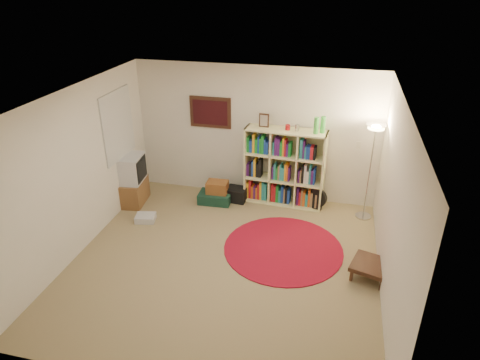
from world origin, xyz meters
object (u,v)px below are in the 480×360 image
object	(u,v)px
bookshelf	(283,168)
floor_fan	(317,199)
floor_lamp	(374,142)
suitcase	(215,197)
tv_stand	(131,180)
side_table	(371,266)

from	to	relation	value
bookshelf	floor_fan	bearing A→B (deg)	-7.54
floor_lamp	suitcase	xyz separation A→B (m)	(-2.72, -0.10, -1.33)
floor_lamp	tv_stand	world-z (taller)	floor_lamp
bookshelf	side_table	bearing A→B (deg)	-47.03
floor_lamp	suitcase	distance (m)	3.03
suitcase	floor_fan	bearing A→B (deg)	2.89
bookshelf	floor_lamp	xyz separation A→B (m)	(1.49, -0.22, 0.73)
tv_stand	side_table	xyz separation A→B (m)	(4.28, -1.24, -0.26)
floor_fan	suitcase	distance (m)	1.90
bookshelf	tv_stand	distance (m)	2.82
suitcase	side_table	xyz separation A→B (m)	(2.78, -1.60, 0.10)
bookshelf	suitcase	bearing A→B (deg)	-161.67
floor_fan	tv_stand	xyz separation A→B (m)	(-3.38, -0.54, 0.24)
floor_lamp	floor_fan	world-z (taller)	floor_lamp
bookshelf	tv_stand	world-z (taller)	bookshelf
floor_lamp	bookshelf	bearing A→B (deg)	171.71
tv_stand	side_table	bearing A→B (deg)	-22.39
suitcase	side_table	bearing A→B (deg)	-32.54
suitcase	side_table	distance (m)	3.21
floor_lamp	tv_stand	distance (m)	4.36
floor_fan	tv_stand	bearing A→B (deg)	-150.49
tv_stand	suitcase	size ratio (longest dim) A/B	1.54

